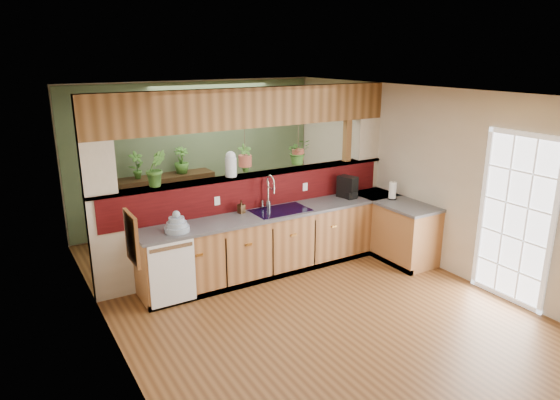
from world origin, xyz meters
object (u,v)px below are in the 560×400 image
soap_dispenser (241,207)px  coffee_maker (348,188)px  paper_towel (393,191)px  shelving_console (167,206)px  glass_jar (231,164)px  dish_stack (177,225)px  faucet (269,190)px

soap_dispenser → coffee_maker: bearing=-4.4°
paper_towel → shelving_console: 3.82m
coffee_maker → glass_jar: (-1.81, 0.34, 0.52)m
coffee_maker → shelving_console: coffee_maker is taller
coffee_maker → shelving_console: bearing=117.9°
coffee_maker → soap_dispenser: bearing=159.6°
paper_towel → glass_jar: size_ratio=0.79×
dish_stack → soap_dispenser: 1.06m
glass_jar → paper_towel: bearing=-18.1°
coffee_maker → paper_towel: bearing=-54.7°
shelving_console → faucet: bearing=-70.5°
faucet → paper_towel: (1.85, -0.54, -0.14)m
dish_stack → paper_towel: 3.34m
paper_towel → glass_jar: bearing=161.9°
soap_dispenser → dish_stack: bearing=-166.0°
faucet → shelving_console: faucet is taller
faucet → glass_jar: 0.67m
coffee_maker → glass_jar: 1.92m
coffee_maker → paper_towel: coffee_maker is taller
shelving_console → soap_dispenser: bearing=-81.4°
soap_dispenser → paper_towel: size_ratio=0.66×
shelving_console → paper_towel: bearing=-46.7°
soap_dispenser → glass_jar: size_ratio=0.52×
dish_stack → paper_towel: size_ratio=1.10×
soap_dispenser → glass_jar: bearing=102.7°
coffee_maker → paper_towel: size_ratio=1.17×
faucet → glass_jar: size_ratio=1.40×
paper_towel → glass_jar: (-2.34, 0.76, 0.54)m
dish_stack → soap_dispenser: size_ratio=1.67×
coffee_maker → paper_towel: (0.53, -0.42, -0.02)m
dish_stack → shelving_console: (0.63, 2.36, -0.48)m
paper_towel → soap_dispenser: bearing=166.3°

